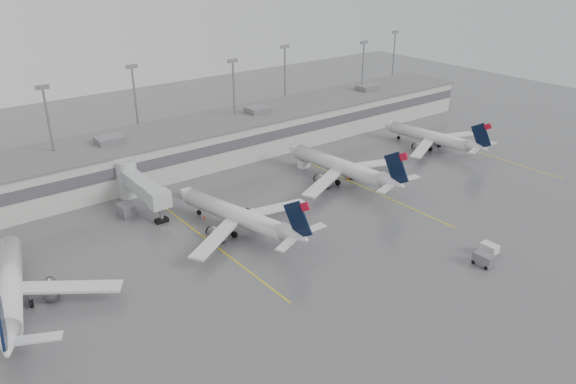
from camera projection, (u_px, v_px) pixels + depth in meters
ground at (403, 273)px, 81.20m from camera, size 260.00×260.00×0.00m
terminal at (202, 142)px, 121.44m from camera, size 152.00×17.00×9.45m
light_masts at (186, 101)px, 122.42m from camera, size 142.40×8.00×20.60m
jet_bridge_right at (136, 184)px, 101.27m from camera, size 4.00×17.20×7.00m
stand_markings at (299, 214)px, 98.56m from camera, size 105.25×40.00×0.01m
jet_far_left at (10, 288)px, 71.95m from camera, size 26.85×30.46×10.02m
jet_mid_left at (240, 216)px, 91.37m from camera, size 25.64×29.06×9.54m
jet_mid_right at (343, 167)px, 110.85m from camera, size 27.45×30.90×10.00m
jet_far_right at (434, 137)px, 128.82m from camera, size 24.61×27.73×8.99m
baggage_tug at (489, 251)px, 85.42m from camera, size 2.00×3.03×1.92m
baggage_cart at (483, 259)px, 82.67m from camera, size 1.76×2.97×1.89m
gse_uld_b at (187, 193)px, 105.19m from camera, size 2.15×1.46×1.50m
gse_uld_c at (304, 163)px, 118.93m from camera, size 2.48×1.77×1.67m
gse_loader at (126, 210)px, 97.65m from camera, size 2.39×3.54×2.11m
cone_b at (204, 217)px, 96.82m from camera, size 0.44×0.44×0.71m
cone_c at (348, 178)px, 113.00m from camera, size 0.48×0.48×0.76m
cone_d at (415, 135)px, 138.06m from camera, size 0.38×0.38×0.61m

